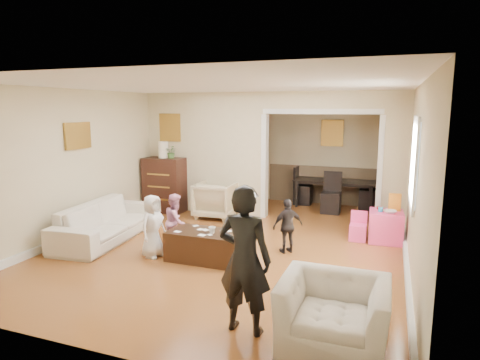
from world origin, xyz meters
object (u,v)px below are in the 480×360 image
at_px(sofa, 106,221).
at_px(table_lamp, 163,150).
at_px(child_toddler, 288,226).
at_px(coffee_cup, 212,230).
at_px(cyan_cup, 381,209).
at_px(child_kneel_a, 153,226).
at_px(dresser, 165,185).
at_px(dining_table, 335,193).
at_px(armchair_back, 216,200).
at_px(coffee_table, 208,246).
at_px(child_kneel_b, 176,221).
at_px(play_table, 386,226).
at_px(armchair_front, 333,314).
at_px(adult_person, 245,260).

relative_size(sofa, table_lamp, 6.12).
bearing_deg(child_toddler, coffee_cup, -0.10).
bearing_deg(cyan_cup, child_kneel_a, -148.74).
height_order(dresser, dining_table, dresser).
distance_m(armchair_back, coffee_table, 2.51).
distance_m(cyan_cup, dining_table, 2.61).
height_order(child_kneel_a, child_kneel_b, child_kneel_a).
bearing_deg(sofa, dresser, -3.87).
height_order(play_table, child_kneel_b, child_kneel_b).
bearing_deg(armchair_front, armchair_back, 126.40).
height_order(armchair_back, child_kneel_a, child_kneel_a).
relative_size(cyan_cup, child_toddler, 0.09).
xyz_separation_m(coffee_cup, child_kneel_b, (-0.80, 0.35, -0.04)).
relative_size(dining_table, adult_person, 1.18).
bearing_deg(table_lamp, armchair_front, -43.92).
distance_m(table_lamp, play_table, 4.81).
relative_size(table_lamp, adult_person, 0.23).
height_order(table_lamp, child_toddler, table_lamp).
distance_m(table_lamp, child_kneel_b, 2.72).
bearing_deg(armchair_back, child_kneel_b, 93.05).
bearing_deg(dresser, dining_table, 27.09).
distance_m(play_table, child_kneel_b, 3.58).
bearing_deg(play_table, sofa, -161.32).
relative_size(table_lamp, child_toddler, 0.41).
distance_m(sofa, dining_table, 5.17).
relative_size(armchair_back, child_toddler, 0.94).
xyz_separation_m(coffee_table, child_kneel_a, (-0.85, -0.15, 0.26)).
distance_m(sofa, table_lamp, 2.34).
height_order(sofa, child_kneel_b, child_kneel_b).
relative_size(armchair_back, armchair_front, 0.80).
bearing_deg(dresser, sofa, -88.46).
distance_m(armchair_front, child_kneel_a, 3.31).
bearing_deg(armchair_front, child_kneel_b, 144.68).
bearing_deg(child_kneel_a, child_toddler, -54.86).
xyz_separation_m(table_lamp, coffee_table, (2.15, -2.41, -1.15)).
height_order(table_lamp, coffee_table, table_lamp).
distance_m(sofa, dresser, 2.11).
height_order(armchair_back, adult_person, adult_person).
height_order(armchair_back, play_table, armchair_back).
relative_size(armchair_back, play_table, 1.48).
bearing_deg(child_kneel_b, dining_table, -47.84).
relative_size(armchair_back, cyan_cup, 10.21).
height_order(sofa, armchair_back, armchair_back).
height_order(dresser, child_toddler, dresser).
bearing_deg(child_toddler, cyan_cup, 178.26).
relative_size(coffee_cup, child_toddler, 0.12).
bearing_deg(dresser, adult_person, -50.90).
bearing_deg(dining_table, dresser, -151.80).
bearing_deg(adult_person, cyan_cup, -105.73).
bearing_deg(dining_table, sofa, -130.41).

